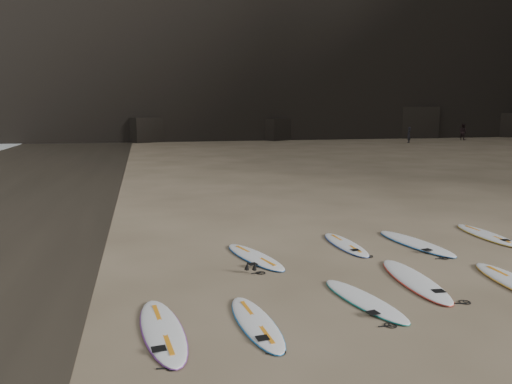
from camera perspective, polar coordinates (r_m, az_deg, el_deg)
ground at (r=10.75m, az=22.27°, el=-9.83°), size 240.00×240.00×0.00m
surfboard_0 at (r=8.28m, az=0.03°, el=-14.66°), size 0.72×2.29×0.08m
surfboard_1 at (r=9.36m, az=12.25°, el=-11.94°), size 1.03×2.38×0.08m
surfboard_2 at (r=10.61m, az=17.68°, el=-9.53°), size 0.82×2.72×0.10m
surfboard_5 at (r=11.65m, az=-0.14°, el=-7.37°), size 1.26×2.49×0.09m
surfboard_6 at (r=12.87m, az=10.19°, el=-5.88°), size 0.64×2.34×0.08m
surfboard_7 at (r=13.40m, az=17.75°, el=-5.55°), size 1.13×2.80×0.10m
surfboard_8 at (r=14.95m, az=24.85°, el=-4.46°), size 0.68×2.55×0.09m
surfboard_11 at (r=8.16m, az=-10.65°, el=-15.18°), size 0.88×2.56×0.09m
person_a at (r=52.76m, az=17.06°, el=6.26°), size 0.67×0.67×1.57m
person_b at (r=59.11m, az=22.57°, el=6.36°), size 0.92×1.04×1.77m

